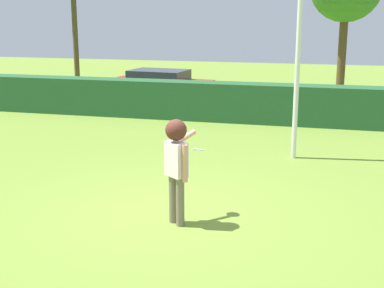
% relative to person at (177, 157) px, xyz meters
% --- Properties ---
extents(ground_plane, '(60.00, 60.00, 0.00)m').
position_rel_person_xyz_m(ground_plane, '(-0.33, 0.36, -1.16)').
color(ground_plane, olive).
extents(person, '(0.48, 0.84, 1.80)m').
position_rel_person_xyz_m(person, '(0.00, 0.00, 0.00)').
color(person, '#736857').
rests_on(person, ground).
extents(frisbee, '(0.23, 0.23, 0.07)m').
position_rel_person_xyz_m(frisbee, '(0.22, 0.57, 0.00)').
color(frisbee, white).
extents(hedge_row, '(28.39, 0.90, 1.26)m').
position_rel_person_xyz_m(hedge_row, '(-0.33, 8.95, -0.53)').
color(hedge_row, '#24552D').
rests_on(hedge_row, ground).
extents(parked_car_red, '(4.35, 2.16, 1.25)m').
position_rel_person_xyz_m(parked_car_red, '(-4.40, 12.28, -0.47)').
color(parked_car_red, '#B21E1E').
rests_on(parked_car_red, ground).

